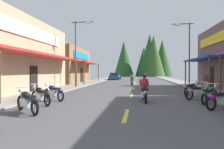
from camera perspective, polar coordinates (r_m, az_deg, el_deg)
The scene contains 19 objects.
ground at distance 26.54m, azimuth 6.45°, elevation -2.83°, with size 10.77×81.64×0.10m, color #4C4C4F.
sidewalk_left at distance 27.44m, azimuth -7.40°, elevation -2.47°, with size 2.37×81.64×0.12m, color gray.
sidewalk_right at distance 27.22m, azimuth 20.43°, elevation -2.55°, with size 2.37×81.64×0.12m, color gray.
centerline_dashes at distance 30.09m, azimuth 6.58°, elevation -2.27°, with size 0.16×58.12×0.01m.
storefront_left_far at distance 30.75m, azimuth -14.62°, elevation 2.45°, with size 8.56×10.33×5.02m.
streetlamp_left at distance 20.60m, azimuth -9.42°, elevation 8.24°, with size 2.19×0.30×6.68m.
streetlamp_right at distance 22.80m, azimuth 20.26°, elevation 7.63°, with size 2.19×0.30×6.78m.
motorcycle_parked_right_2 at distance 10.25m, azimuth 28.84°, elevation -5.92°, with size 1.87×1.21×1.04m.
motorcycle_parked_right_3 at distance 11.78m, azimuth 25.90°, elevation -5.02°, with size 1.40×1.74×1.04m.
motorcycle_parked_right_4 at distance 13.22m, azimuth 23.16°, elevation -4.36°, with size 1.83×1.27×1.04m.
motorcycle_parked_right_5 at distance 15.07m, azimuth 21.51°, elevation -3.71°, with size 1.40×1.74×1.04m.
motorcycle_parked_left_1 at distance 8.93m, azimuth -22.82°, elevation -6.89°, with size 1.73×1.42×1.04m.
motorcycle_parked_left_2 at distance 10.88m, azimuth -19.52°, elevation -5.47°, with size 1.73×1.42×1.04m.
motorcycle_parked_left_3 at distance 12.27m, azimuth -16.18°, elevation -4.73°, with size 1.80×1.33×1.04m.
rider_cruising_lead at distance 11.39m, azimuth 9.14°, elevation -4.30°, with size 0.60×2.14×1.57m.
rider_cruising_trailing at distance 23.37m, azimuth 5.79°, elevation -1.60°, with size 0.61×2.14×1.57m.
pedestrian_browsing at distance 20.53m, azimuth 24.92°, elevation -1.33°, with size 0.56×0.34×1.58m.
parked_car_curbside at distance 40.18m, azimuth 0.82°, elevation -0.49°, with size 2.15×4.35×1.40m.
treeline_backdrop at distance 67.26m, azimuth 9.96°, elevation 4.71°, with size 19.30×12.54×13.70m.
Camera 1 is at (0.47, -0.65, 1.70)m, focal length 32.32 mm.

